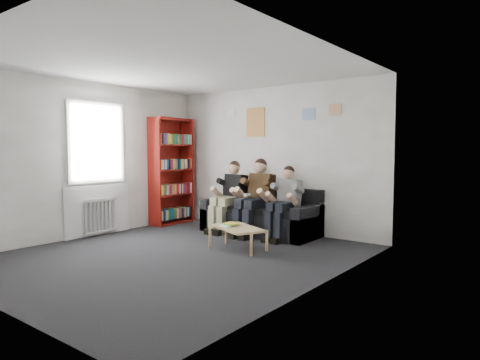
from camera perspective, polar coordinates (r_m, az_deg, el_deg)
The scene contains 14 objects.
room_shell at distance 6.12m, azimuth -8.51°, elevation 2.42°, with size 5.00×5.00×5.00m.
sofa at distance 7.81m, azimuth 2.80°, elevation -4.97°, with size 2.14×0.88×0.83m.
bookshelf at distance 8.90m, azimuth -9.05°, elevation 1.18°, with size 0.33×0.98×2.17m.
coffee_table at distance 6.53m, azimuth -0.26°, elevation -6.64°, with size 0.88×0.48×0.35m.
game_cases at distance 6.61m, azimuth -1.38°, elevation -5.93°, with size 0.25×0.22×0.05m.
person_left at distance 7.96m, azimuth -1.54°, elevation -2.21°, with size 0.41×0.87×1.32m.
person_middle at distance 7.60m, azimuth 1.94°, elevation -2.37°, with size 0.43×0.92×1.37m.
person_right at distance 7.28m, azimuth 5.80°, elevation -3.02°, with size 0.37×0.79×1.25m.
radiator at distance 8.01m, azimuth -18.13°, elevation -4.56°, with size 0.10×0.64×0.60m.
window at distance 8.00m, azimuth -18.54°, elevation 0.31°, with size 0.05×1.30×2.36m.
poster_large at distance 8.29m, azimuth 2.08°, elevation 7.70°, with size 0.42×0.01×0.55m, color gold.
poster_blue at distance 7.69m, azimuth 9.16°, elevation 8.69°, with size 0.25×0.01×0.20m, color #3C8CCE.
poster_pink at distance 7.47m, azimuth 12.58°, elevation 9.17°, with size 0.22×0.01×0.18m, color #BE3B89.
poster_sign at distance 8.67m, azimuth -1.18°, elevation 8.87°, with size 0.20×0.01×0.14m, color white.
Camera 1 is at (4.41, -4.24, 1.51)m, focal length 32.00 mm.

